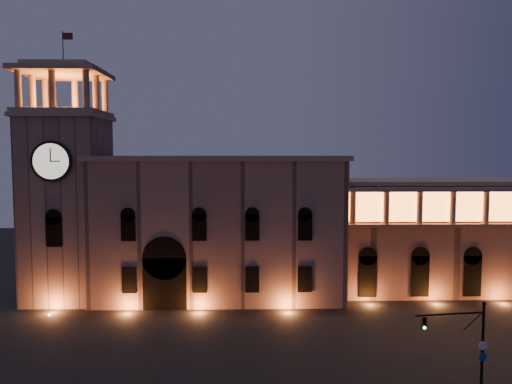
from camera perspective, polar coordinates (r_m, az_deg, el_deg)
ground at (r=43.85m, az=-2.88°, el=-19.61°), size 160.00×160.00×0.00m
government_building at (r=62.72m, az=-4.25°, el=-3.93°), size 30.80×12.80×17.60m
clock_tower at (r=64.98m, az=-20.76°, el=-0.60°), size 9.80×9.80×32.40m
colonnade_wing at (r=71.77m, az=24.25°, el=-4.41°), size 40.60×11.50×14.50m
traffic_light at (r=39.90m, az=23.31°, el=-16.39°), size 5.40×1.14×7.47m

